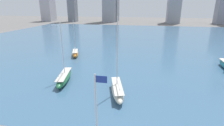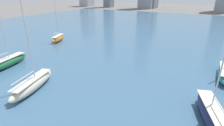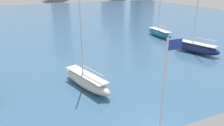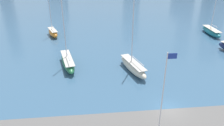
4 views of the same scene
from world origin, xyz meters
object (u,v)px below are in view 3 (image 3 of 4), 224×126
at_px(sailboat_teal, 159,33).
at_px(sailboat_cream, 86,80).
at_px(flag_pole, 163,105).
at_px(sailboat_navy, 195,47).

xyz_separation_m(sailboat_teal, sailboat_cream, (-27.51, -20.60, 0.07)).
distance_m(sailboat_teal, sailboat_cream, 34.37).
bearing_deg(flag_pole, sailboat_navy, 40.89).
height_order(sailboat_navy, sailboat_teal, sailboat_navy).
bearing_deg(sailboat_cream, flag_pole, -103.46).
distance_m(sailboat_navy, sailboat_teal, 14.96).
bearing_deg(flag_pole, sailboat_teal, 53.71).
distance_m(flag_pole, sailboat_navy, 33.63).
relative_size(sailboat_navy, sailboat_teal, 1.20).
relative_size(sailboat_teal, sailboat_cream, 0.90).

